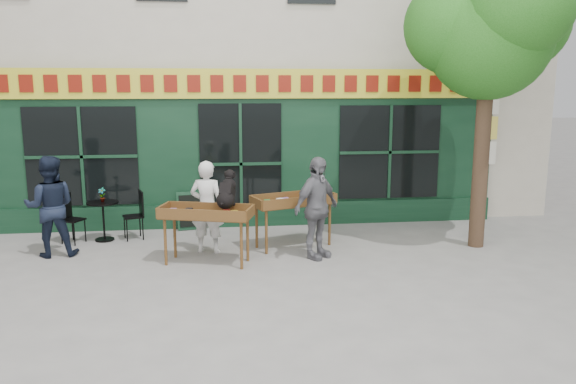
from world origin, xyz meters
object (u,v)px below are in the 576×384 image
dog (227,188)px  woman (207,207)px  man_left (50,206)px  man_right (316,208)px  book_cart_right (293,203)px  book_cart_center (206,216)px  bistro_table (103,213)px

dog → woman: size_ratio=0.36×
dog → woman: bearing=132.8°
man_left → man_right: bearing=163.7°
book_cart_right → man_left: size_ratio=0.91×
book_cart_center → man_left: size_ratio=0.91×
woman → man_right: size_ratio=0.94×
dog → book_cart_center: bearing=-171.9°
book_cart_center → man_left: bearing=-179.6°
book_cart_center → book_cart_right: (1.58, 0.83, 0.00)m
book_cart_right → man_left: 4.29m
book_cart_center → bistro_table: size_ratio=2.12×
book_cart_right → book_cart_center: bearing=-171.6°
book_cart_right → bistro_table: bearing=147.5°
book_cart_center → man_right: 1.88m
woman → man_left: 2.71m
man_right → bistro_table: (-3.89, 1.59, -0.34)m
book_cart_center → man_left: man_left is taller
dog → man_left: 3.19m
dog → book_cart_right: bearing=51.9°
dog → bistro_table: 3.01m
woman → man_right: man_right is taller
woman → bistro_table: size_ratio=2.19×
book_cart_right → bistro_table: size_ratio=2.13×
dog → woman: 0.91m
book_cart_center → man_left: 2.82m
dog → bistro_table: dog is taller
book_cart_center → man_right: bearing=18.7°
book_cart_center → dog: dog is taller
dog → book_cart_right: 1.58m
man_right → man_left: size_ratio=1.00×
dog → man_left: size_ratio=0.34×
book_cart_right → man_right: bearing=-87.6°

